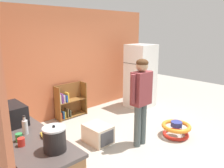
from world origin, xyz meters
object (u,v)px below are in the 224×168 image
at_px(banana_bunch, 43,135).
at_px(orange_cup, 7,140).
at_px(refrigerator, 140,76).
at_px(clear_bottle, 25,127).
at_px(red_cup, 21,142).
at_px(baby_walker, 176,129).
at_px(kitchen_counter, 26,165).
at_px(standing_person, 141,95).
at_px(pet_carrier, 98,134).
at_px(crock_pot, 55,139).
at_px(green_cup, 19,137).
at_px(microwave, 10,115).
at_px(bookshelf, 68,103).

height_order(banana_bunch, orange_cup, orange_cup).
relative_size(refrigerator, banana_bunch, 11.42).
bearing_deg(clear_bottle, red_cup, -121.13).
xyz_separation_m(refrigerator, baby_walker, (-0.90, -1.72, -0.73)).
bearing_deg(clear_bottle, kitchen_counter, 124.85).
height_order(standing_person, banana_bunch, standing_person).
distance_m(standing_person, red_cup, 2.26).
bearing_deg(standing_person, pet_carrier, 129.42).
height_order(crock_pot, clear_bottle, crock_pot).
height_order(clear_bottle, green_cup, clear_bottle).
xyz_separation_m(kitchen_counter, orange_cup, (-0.22, -0.13, 0.50)).
distance_m(baby_walker, orange_cup, 3.30).
bearing_deg(microwave, crock_pot, -84.55).
height_order(bookshelf, red_cup, red_cup).
relative_size(pet_carrier, clear_bottle, 2.24).
distance_m(kitchen_counter, orange_cup, 0.56).
height_order(refrigerator, bookshelf, refrigerator).
height_order(baby_walker, pet_carrier, pet_carrier).
distance_m(bookshelf, baby_walker, 2.67).
height_order(microwave, clear_bottle, microwave).
xyz_separation_m(bookshelf, crock_pot, (-1.82, -2.60, 0.66)).
height_order(baby_walker, crock_pot, crock_pot).
xyz_separation_m(pet_carrier, green_cup, (-1.71, -0.61, 0.77)).
relative_size(kitchen_counter, green_cup, 20.18).
distance_m(standing_person, clear_bottle, 2.11).
relative_size(baby_walker, microwave, 1.26).
bearing_deg(red_cup, banana_bunch, 5.99).
bearing_deg(kitchen_counter, clear_bottle, -55.15).
xyz_separation_m(pet_carrier, clear_bottle, (-1.58, -0.48, 0.82)).
relative_size(microwave, banana_bunch, 3.08).
xyz_separation_m(microwave, crock_pot, (0.10, -1.05, -0.00)).
height_order(kitchen_counter, refrigerator, refrigerator).
bearing_deg(banana_bunch, microwave, 103.19).
height_order(bookshelf, clear_bottle, clear_bottle).
bearing_deg(standing_person, bookshelf, 95.79).
distance_m(refrigerator, standing_person, 2.24).
height_order(baby_walker, clear_bottle, clear_bottle).
relative_size(microwave, green_cup, 5.05).
bearing_deg(standing_person, crock_pot, -167.48).
xyz_separation_m(kitchen_counter, banana_bunch, (0.16, -0.27, 0.48)).
distance_m(pet_carrier, red_cup, 2.04).
relative_size(refrigerator, red_cup, 18.74).
height_order(baby_walker, red_cup, red_cup).
bearing_deg(standing_person, red_cup, -177.52).
distance_m(bookshelf, green_cup, 2.98).
height_order(kitchen_counter, microwave, microwave).
bearing_deg(baby_walker, microwave, 163.19).
bearing_deg(green_cup, kitchen_counter, 58.99).
distance_m(baby_walker, clear_bottle, 3.08).
bearing_deg(pet_carrier, orange_cup, -162.78).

